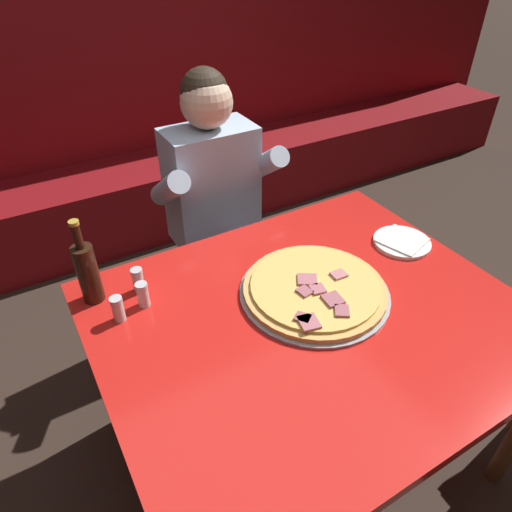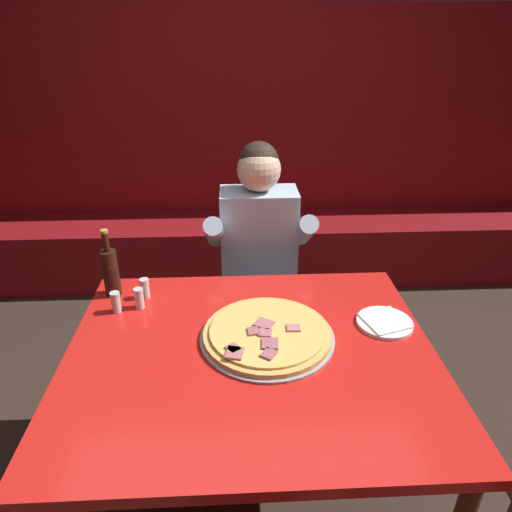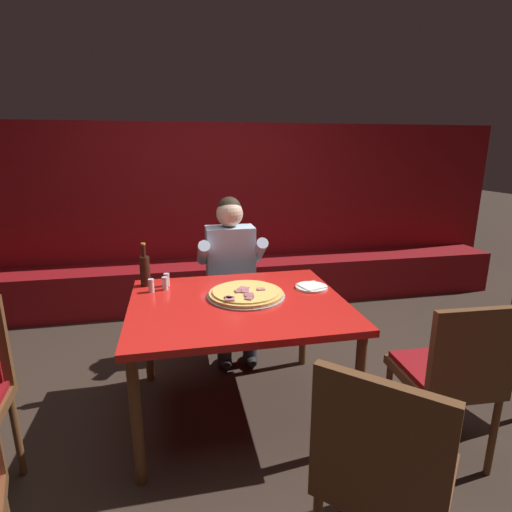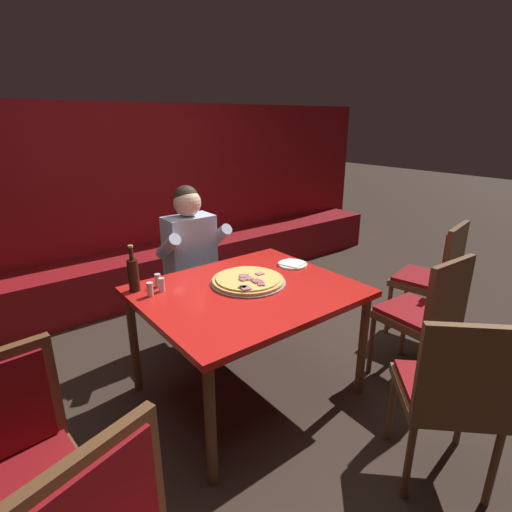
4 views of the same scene
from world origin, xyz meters
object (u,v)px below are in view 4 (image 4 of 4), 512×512
(dining_chair_near_left, at_px, (12,466))
(shaker_black_pepper, at_px, (158,281))
(plate_white_paper, at_px, (293,264))
(dining_chair_side_aisle, at_px, (435,273))
(pizza, at_px, (248,280))
(main_dining_table, at_px, (247,300))
(dining_chair_far_left, at_px, (427,310))
(dining_chair_near_right, at_px, (454,389))
(shaker_red_pepper_flakes, at_px, (150,290))
(beer_bottle, at_px, (133,274))
(diner_seated_blue_shirt, at_px, (196,260))
(shaker_parmesan, at_px, (162,285))

(dining_chair_near_left, bearing_deg, shaker_black_pepper, 40.05)
(plate_white_paper, relative_size, dining_chair_side_aisle, 0.21)
(pizza, height_order, plate_white_paper, pizza)
(main_dining_table, height_order, dining_chair_far_left, dining_chair_far_left)
(pizza, distance_m, plate_white_paper, 0.45)
(shaker_black_pepper, relative_size, dining_chair_near_left, 0.09)
(dining_chair_near_right, bearing_deg, dining_chair_far_left, 37.67)
(shaker_red_pepper_flakes, relative_size, dining_chair_far_left, 0.09)
(shaker_black_pepper, distance_m, dining_chair_near_right, 1.73)
(shaker_red_pepper_flakes, bearing_deg, shaker_black_pepper, 46.21)
(shaker_black_pepper, relative_size, dining_chair_far_left, 0.09)
(plate_white_paper, height_order, shaker_red_pepper_flakes, shaker_red_pepper_flakes)
(beer_bottle, xyz_separation_m, dining_chair_side_aisle, (2.18, -0.77, -0.29))
(plate_white_paper, bearing_deg, dining_chair_near_left, -163.45)
(shaker_black_pepper, bearing_deg, dining_chair_far_left, -36.04)
(shaker_black_pepper, relative_size, dining_chair_near_right, 0.09)
(main_dining_table, relative_size, plate_white_paper, 6.08)
(shaker_red_pepper_flakes, bearing_deg, main_dining_table, -27.88)
(diner_seated_blue_shirt, relative_size, dining_chair_side_aisle, 1.29)
(pizza, xyz_separation_m, dining_chair_far_left, (0.93, -0.73, -0.21))
(diner_seated_blue_shirt, height_order, dining_chair_far_left, diner_seated_blue_shirt)
(dining_chair_side_aisle, distance_m, dining_chair_near_left, 2.99)
(shaker_parmesan, relative_size, shaker_red_pepper_flakes, 1.00)
(shaker_red_pepper_flakes, relative_size, dining_chair_near_left, 0.09)
(beer_bottle, distance_m, shaker_parmesan, 0.18)
(shaker_red_pepper_flakes, bearing_deg, dining_chair_near_right, -59.75)
(shaker_black_pepper, distance_m, dining_chair_far_left, 1.76)
(diner_seated_blue_shirt, xyz_separation_m, dining_chair_near_right, (0.25, -1.94, -0.15))
(main_dining_table, height_order, plate_white_paper, plate_white_paper)
(pizza, height_order, dining_chair_near_left, dining_chair_near_left)
(shaker_black_pepper, xyz_separation_m, shaker_red_pepper_flakes, (-0.10, -0.10, 0.00))
(main_dining_table, bearing_deg, dining_chair_near_left, -162.81)
(shaker_red_pepper_flakes, height_order, diner_seated_blue_shirt, diner_seated_blue_shirt)
(main_dining_table, relative_size, diner_seated_blue_shirt, 1.00)
(beer_bottle, bearing_deg, main_dining_table, -36.10)
(shaker_red_pepper_flakes, bearing_deg, dining_chair_far_left, -31.61)
(beer_bottle, xyz_separation_m, shaker_black_pepper, (0.14, -0.03, -0.07))
(shaker_parmesan, relative_size, shaker_black_pepper, 1.00)
(pizza, distance_m, shaker_red_pepper_flakes, 0.61)
(shaker_red_pepper_flakes, height_order, dining_chair_far_left, dining_chair_far_left)
(dining_chair_far_left, bearing_deg, diner_seated_blue_shirt, 122.79)
(dining_chair_side_aisle, relative_size, dining_chair_near_left, 1.01)
(shaker_red_pepper_flakes, xyz_separation_m, dining_chair_far_left, (1.51, -0.93, -0.23))
(dining_chair_near_right, height_order, dining_chair_near_left, dining_chair_near_left)
(pizza, relative_size, diner_seated_blue_shirt, 0.38)
(plate_white_paper, distance_m, beer_bottle, 1.10)
(diner_seated_blue_shirt, bearing_deg, shaker_parmesan, -136.93)
(beer_bottle, bearing_deg, dining_chair_far_left, -34.41)
(shaker_parmesan, relative_size, dining_chair_side_aisle, 0.09)
(pizza, bearing_deg, shaker_parmesan, 155.34)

